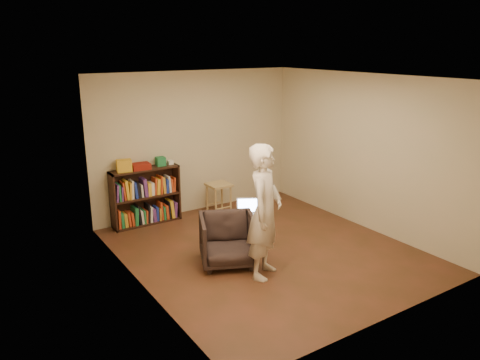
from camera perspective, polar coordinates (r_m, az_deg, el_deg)
floor at (r=7.26m, az=3.26°, el=-8.57°), size 4.50×4.50×0.00m
ceiling at (r=6.61m, az=3.63°, el=12.38°), size 4.50×4.50×0.00m
wall_back at (r=8.68m, az=-5.43°, el=4.58°), size 4.00×0.00×4.00m
wall_left at (r=5.89m, az=-12.43°, el=-1.32°), size 0.00×4.50×4.50m
wall_right at (r=8.13m, az=14.88°, el=3.32°), size 0.00×4.50×4.50m
bookshelf at (r=8.33m, az=-11.43°, el=-2.31°), size 1.20×0.30×1.00m
box_yellow at (r=8.01m, az=-13.94°, el=1.71°), size 0.27×0.22×0.20m
red_cloth at (r=8.10m, az=-12.02°, el=1.65°), size 0.32×0.25×0.10m
box_green at (r=8.27m, az=-9.66°, el=2.26°), size 0.17×0.17×0.15m
box_white at (r=8.34m, az=-8.48°, el=2.15°), size 0.10×0.10×0.07m
stool at (r=8.61m, az=-2.60°, el=-1.17°), size 0.40×0.40×0.58m
armchair at (r=6.71m, az=-1.48°, el=-7.34°), size 1.02×1.03×0.72m
side_table at (r=7.37m, az=0.92°, el=-5.10°), size 0.42×0.42×0.43m
laptop at (r=7.40m, az=1.00°, el=-3.93°), size 0.47×0.47×0.25m
person at (r=6.19m, az=3.04°, el=-3.88°), size 0.80×0.75×1.83m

